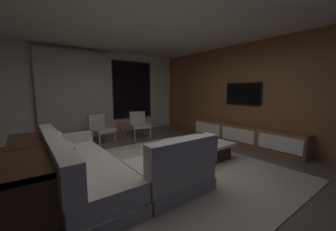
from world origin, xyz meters
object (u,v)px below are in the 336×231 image
Objects in this scene: book_stack_on_coffee_table at (196,140)px; side_stool at (121,127)px; sectional_couch at (105,169)px; coffee_table at (197,149)px; media_console at (244,135)px; console_table_behind_couch at (28,174)px; accent_chair_near_window at (139,123)px; mounted_tv at (243,94)px; accent_chair_by_curtain at (100,127)px.

side_stool is at bearing 103.49° from book_stack_on_coffee_table.
sectional_couch is 2.04m from coffee_table.
book_stack_on_coffee_table is at bearing 179.89° from media_console.
accent_chair_near_window is at bearing 40.19° from console_table_behind_couch.
side_stool is (-0.56, 0.06, -0.06)m from accent_chair_near_window.
console_table_behind_couch is at bearing 179.74° from media_console.
coffee_table is at bearing -88.23° from accent_chair_near_window.
side_stool is 3.58m from mounted_tv.
coffee_table is 1.49× the size of accent_chair_by_curtain.
console_table_behind_couch is (-1.69, -2.50, -0.02)m from accent_chair_by_curtain.
media_console is 1.48× the size of console_table_behind_couch.
side_stool is at bearing 104.30° from coffee_table.
coffee_table is 0.37× the size of media_console.
side_stool is at bearing 47.11° from console_table_behind_couch.
side_stool is (0.62, -0.01, -0.06)m from accent_chair_by_curtain.
book_stack_on_coffee_table is at bearing -76.51° from side_stool.
coffee_table is 1.49× the size of accent_chair_near_window.
side_stool is at bearing -1.15° from accent_chair_by_curtain.
sectional_couch reaches higher than console_table_behind_couch.
side_stool is at bearing 173.72° from accent_chair_near_window.
coffee_table is 1.74m from media_console.
book_stack_on_coffee_table is at bearing -164.96° from coffee_table.
accent_chair_near_window reaches higher than book_stack_on_coffee_table.
accent_chair_by_curtain is at bearing 176.41° from accent_chair_near_window.
sectional_couch is 4.10m from mounted_tv.
accent_chair_near_window is at bearing 91.77° from coffee_table.
sectional_couch is 3.21× the size of accent_chair_by_curtain.
sectional_couch is at bearing -178.33° from media_console.
media_console is at bearing -132.40° from mounted_tv.
accent_chair_by_curtain is at bearing 73.56° from sectional_couch.
mounted_tv reaches higher than media_console.
media_console is at bearing -40.12° from accent_chair_by_curtain.
accent_chair_near_window is 1.00× the size of accent_chair_by_curtain.
accent_chair_near_window is 0.57m from side_stool.
accent_chair_by_curtain is (-1.26, 2.51, 0.25)m from coffee_table.
mounted_tv reaches higher than side_stool.
coffee_table is at bearing -75.70° from side_stool.
book_stack_on_coffee_table is 0.29× the size of accent_chair_by_curtain.
sectional_couch is at bearing -106.44° from accent_chair_by_curtain.
side_stool is at bearing 137.83° from mounted_tv.
coffee_table is 2.25m from mounted_tv.
book_stack_on_coffee_table is 2.44m from accent_chair_near_window.
coffee_table is 2.82m from accent_chair_by_curtain.
sectional_couch is 0.93m from console_table_behind_couch.
book_stack_on_coffee_table is 0.07× the size of media_console.
media_console is at bearing -0.11° from book_stack_on_coffee_table.
sectional_couch is 2.01m from book_stack_on_coffee_table.
accent_chair_by_curtain is 3.02m from console_table_behind_couch.
side_stool reaches higher than coffee_table.
coffee_table is at bearing 3.45° from sectional_couch.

